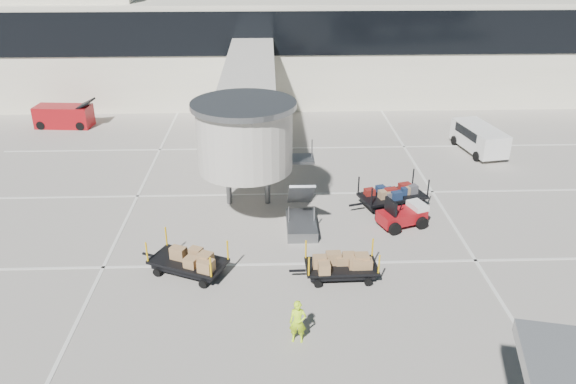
% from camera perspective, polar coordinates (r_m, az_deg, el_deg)
% --- Properties ---
extents(ground, '(140.00, 140.00, 0.00)m').
position_cam_1_polar(ground, '(22.76, 5.65, -9.91)').
color(ground, '#B1A99E').
rests_on(ground, ground).
extents(lane_markings, '(40.00, 30.00, 0.02)m').
position_cam_1_polar(lane_markings, '(30.75, 2.27, 0.11)').
color(lane_markings, silver).
rests_on(lane_markings, ground).
extents(terminal, '(64.00, 12.11, 15.20)m').
position_cam_1_polar(terminal, '(49.25, 1.00, 14.76)').
color(terminal, '#EFEACE').
rests_on(terminal, ground).
extents(jet_bridge, '(5.70, 20.40, 6.03)m').
position_cam_1_polar(jet_bridge, '(31.94, -3.97, 9.23)').
color(jet_bridge, beige).
rests_on(jet_bridge, ground).
extents(baggage_tug, '(2.54, 2.11, 1.51)m').
position_cam_1_polar(baggage_tug, '(27.53, 11.60, -2.35)').
color(baggage_tug, maroon).
rests_on(baggage_tug, ground).
extents(suitcase_cart, '(4.16, 2.55, 1.60)m').
position_cam_1_polar(suitcase_cart, '(29.29, 10.60, -0.45)').
color(suitcase_cart, black).
rests_on(suitcase_cart, ground).
extents(box_cart_near, '(3.61, 1.53, 1.41)m').
position_cam_1_polar(box_cart_near, '(23.23, 5.45, -7.39)').
color(box_cart_near, black).
rests_on(box_cart_near, ground).
extents(box_cart_far, '(3.83, 2.71, 1.50)m').
position_cam_1_polar(box_cart_far, '(23.74, -10.08, -7.04)').
color(box_cart_far, black).
rests_on(box_cart_far, ground).
extents(ground_worker, '(0.63, 0.45, 1.63)m').
position_cam_1_polar(ground_worker, '(19.76, 1.00, -13.05)').
color(ground_worker, '#C5FF1A').
rests_on(ground_worker, ground).
extents(minivan, '(2.54, 4.64, 1.67)m').
position_cam_1_polar(minivan, '(38.00, 18.77, 5.37)').
color(minivan, white).
rests_on(minivan, ground).
extents(belt_loader, '(4.31, 2.00, 2.02)m').
position_cam_1_polar(belt_loader, '(43.85, -21.77, 7.16)').
color(belt_loader, maroon).
rests_on(belt_loader, ground).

